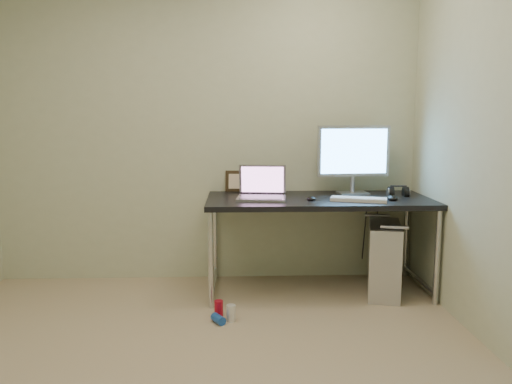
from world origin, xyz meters
The scene contains 17 objects.
floor centered at (0.00, 0.00, 0.00)m, with size 3.50×3.50×0.00m, color tan.
wall_back centered at (0.00, 1.75, 1.25)m, with size 3.50×0.02×2.50m, color beige.
desk centered at (0.89, 1.37, 0.68)m, with size 1.73×0.76×0.75m.
tower_computer centered at (1.39, 1.29, 0.28)m, with size 0.36×0.58×0.59m.
cable_a centered at (1.34, 1.70, 0.40)m, with size 0.01×0.01×0.70m, color black.
cable_b centered at (1.43, 1.68, 0.38)m, with size 0.01×0.01×0.72m, color black.
can_red centered at (0.12, 0.88, 0.06)m, with size 0.06×0.06×0.11m, color #B80E25.
can_white centered at (0.21, 0.78, 0.06)m, with size 0.06×0.06×0.11m, color silver.
can_blue centered at (0.12, 0.75, 0.03)m, with size 0.06×0.06×0.11m, color #1C4FB5.
laptop centered at (0.44, 1.36, 0.81)m, with size 0.40×0.34×0.25m.
monitor centered at (1.19, 1.55, 1.07)m, with size 0.59×0.19×0.56m.
keyboard centered at (1.16, 1.21, 0.76)m, with size 0.41×0.13×0.02m, color silver.
mouse_right centered at (1.43, 1.25, 0.77)m, with size 0.08×0.12×0.04m, color black.
mouse_left centered at (0.81, 1.27, 0.77)m, with size 0.07×0.11×0.04m, color black.
headphones centered at (1.53, 1.43, 0.78)m, with size 0.16×0.10×0.11m.
picture_frame centered at (0.27, 1.73, 0.84)m, with size 0.22×0.03×0.18m, color black.
webcam centered at (0.45, 1.65, 0.84)m, with size 0.05×0.04×0.12m.
Camera 1 is at (0.26, -2.44, 1.36)m, focal length 35.00 mm.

